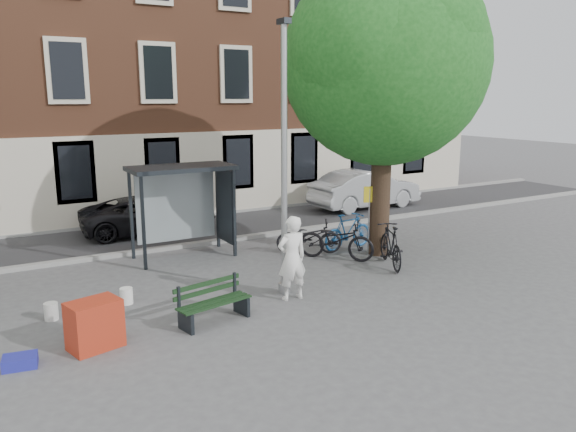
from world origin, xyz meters
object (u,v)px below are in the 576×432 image
at_px(lamppost, 284,175).
at_px(red_stand, 95,325).
at_px(bike_a, 309,237).
at_px(notice_sign, 369,205).
at_px(bus_shelter, 194,189).
at_px(car_dark, 149,215).
at_px(bike_d, 391,245).
at_px(car_silver, 365,189).
at_px(painter, 292,258).
at_px(bench, 213,304).
at_px(bike_b, 348,231).
at_px(bike_c, 336,240).

distance_m(lamppost, red_stand, 5.07).
relative_size(bike_a, notice_sign, 0.94).
bearing_deg(notice_sign, bus_shelter, 166.15).
bearing_deg(car_dark, bike_d, -143.07).
bearing_deg(car_silver, bike_d, 144.44).
height_order(painter, bike_d, painter).
height_order(bus_shelter, notice_sign, bus_shelter).
relative_size(bench, bike_d, 0.85).
bearing_deg(bike_b, painter, 121.22).
xyz_separation_m(bike_d, notice_sign, (0.14, 1.15, 0.89)).
height_order(painter, bench, painter).
bearing_deg(bike_c, bench, 167.02).
bearing_deg(car_dark, lamppost, -168.14).
bearing_deg(lamppost, bench, -159.84).
xyz_separation_m(car_dark, red_stand, (-3.42, -8.25, -0.17)).
bearing_deg(notice_sign, bike_b, 113.77).
bearing_deg(painter, notice_sign, -150.40).
bearing_deg(notice_sign, lamppost, -139.88).
bearing_deg(car_dark, notice_sign, -137.44).
xyz_separation_m(bike_d, car_dark, (-4.52, 7.02, 0.04)).
bearing_deg(bike_c, bike_b, -2.71).
distance_m(bench, bike_c, 5.32).
bearing_deg(car_silver, bench, 125.83).
distance_m(bus_shelter, car_dark, 3.58).
distance_m(car_dark, car_silver, 8.91).
height_order(bike_b, red_stand, bike_b).
bearing_deg(bike_b, red_stand, 105.08).
bearing_deg(bus_shelter, painter, -82.97).
relative_size(car_dark, red_stand, 4.95).
distance_m(bus_shelter, notice_sign, 4.99).
distance_m(bench, notice_sign, 6.29).
xyz_separation_m(bike_a, red_stand, (-6.71, -3.42, -0.05)).
bearing_deg(bike_a, bike_b, -68.87).
relative_size(bike_c, car_dark, 0.48).
relative_size(bike_d, car_silver, 0.41).
relative_size(car_dark, notice_sign, 2.21).
distance_m(bus_shelter, bike_b, 4.70).
bearing_deg(bike_c, car_silver, 6.03).
bearing_deg(bus_shelter, bike_b, -22.35).
relative_size(bus_shelter, notice_sign, 1.42).
distance_m(bus_shelter, bike_a, 3.57).
distance_m(bike_a, car_dark, 5.85).
bearing_deg(bike_d, notice_sign, -72.57).
relative_size(bus_shelter, bike_a, 1.51).
xyz_separation_m(car_silver, notice_sign, (-4.25, -5.67, 0.69)).
xyz_separation_m(bus_shelter, car_dark, (-0.40, 3.31, -1.30)).
bearing_deg(notice_sign, bike_d, -79.64).
bearing_deg(lamppost, red_stand, -169.35).
height_order(bus_shelter, car_silver, bus_shelter).
relative_size(red_stand, notice_sign, 0.45).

